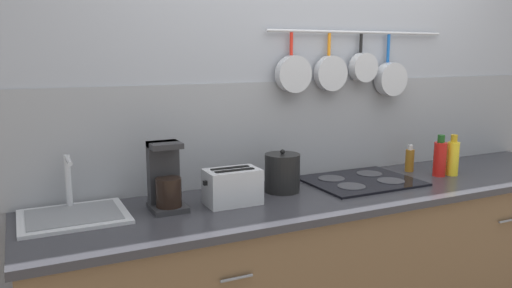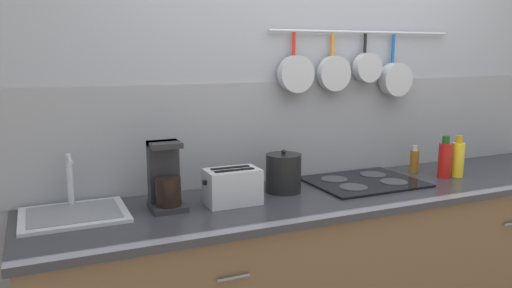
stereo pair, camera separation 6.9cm
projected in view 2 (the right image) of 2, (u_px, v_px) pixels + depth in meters
The scene contains 11 objects.
wall_back at pixel (318, 110), 2.84m from camera, with size 7.20×0.15×2.60m.
cabinet_base at pixel (350, 275), 2.65m from camera, with size 3.18×0.65×0.87m.
countertop at pixel (353, 193), 2.57m from camera, with size 3.22×0.67×0.03m.
sink_basin at pixel (74, 211), 2.15m from camera, with size 0.44×0.37×0.25m.
coffee_maker at pixel (166, 181), 2.24m from camera, with size 0.15×0.18×0.31m.
toaster at pixel (232, 186), 2.31m from camera, with size 0.27×0.15×0.17m.
kettle at pixel (283, 173), 2.52m from camera, with size 0.18×0.18×0.22m.
cooktop at pixel (364, 182), 2.70m from camera, with size 0.58×0.46×0.01m.
bottle_hot_sauce at pixel (414, 161), 2.92m from camera, with size 0.05×0.05×0.16m.
bottle_vinegar at pixel (445, 159), 2.80m from camera, with size 0.07×0.07×0.24m.
bottle_olive_oil at pixel (458, 159), 2.82m from camera, with size 0.07×0.07×0.24m.
Camera 2 is at (-1.47, -2.06, 1.60)m, focal length 35.00 mm.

